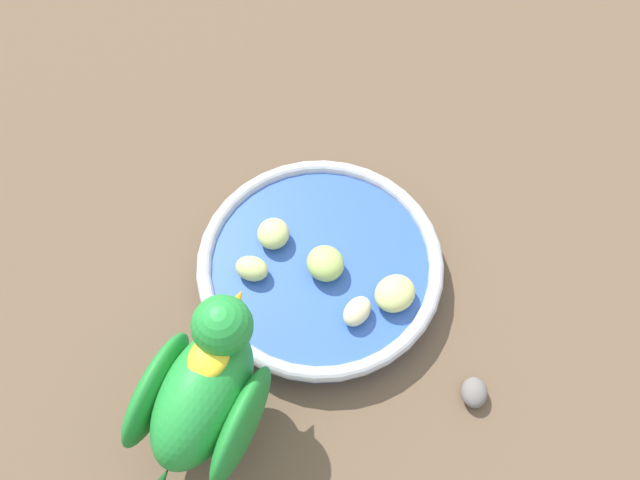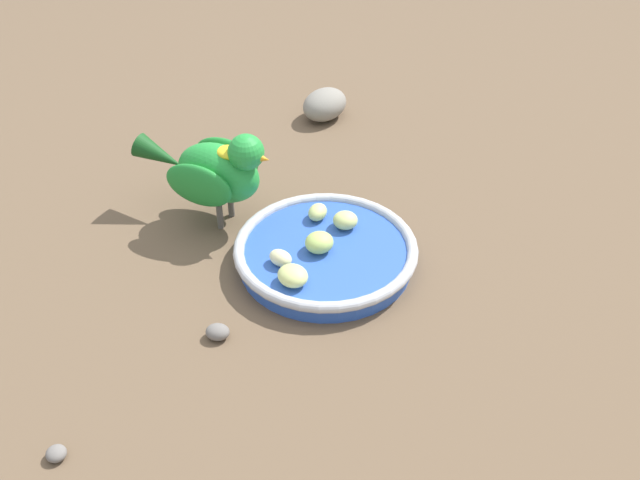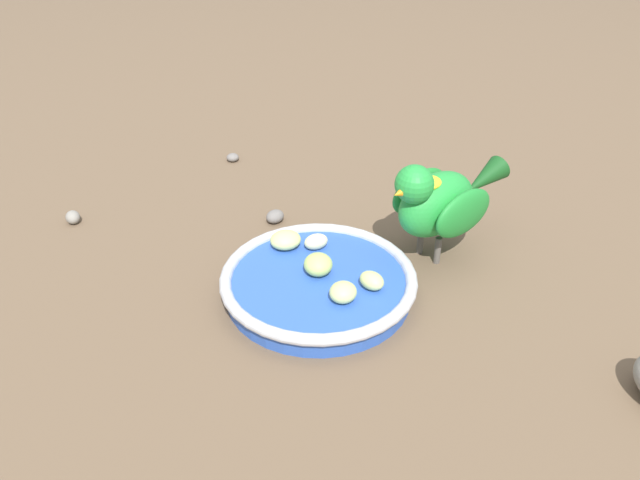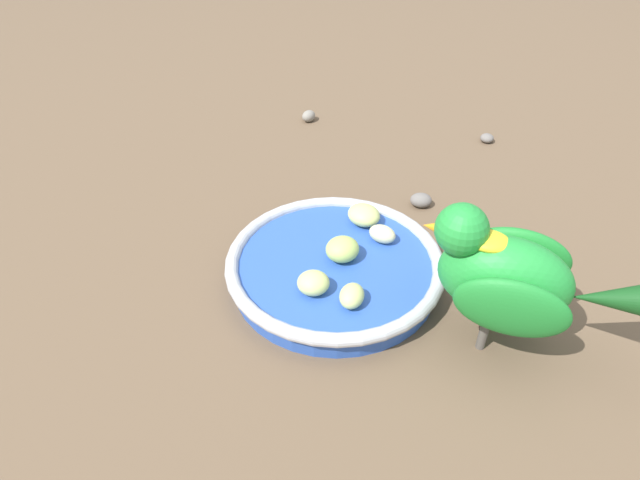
# 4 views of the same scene
# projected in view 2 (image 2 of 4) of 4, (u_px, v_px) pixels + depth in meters

# --- Properties ---
(ground_plane) EXTENTS (4.00, 4.00, 0.00)m
(ground_plane) POSITION_uv_depth(u_px,v_px,m) (341.00, 258.00, 0.95)
(ground_plane) COLOR brown
(feeding_bowl) EXTENTS (0.23, 0.23, 0.03)m
(feeding_bowl) POSITION_uv_depth(u_px,v_px,m) (327.00, 255.00, 0.93)
(feeding_bowl) COLOR #2D56B7
(feeding_bowl) RESTS_ON ground_plane
(apple_piece_0) EXTENTS (0.04, 0.04, 0.02)m
(apple_piece_0) POSITION_uv_depth(u_px,v_px,m) (345.00, 220.00, 0.95)
(apple_piece_0) COLOR #C6D17A
(apple_piece_0) RESTS_ON feeding_bowl
(apple_piece_1) EXTENTS (0.03, 0.04, 0.02)m
(apple_piece_1) POSITION_uv_depth(u_px,v_px,m) (318.00, 241.00, 0.92)
(apple_piece_1) COLOR #B2CC66
(apple_piece_1) RESTS_ON feeding_bowl
(apple_piece_2) EXTENTS (0.04, 0.04, 0.02)m
(apple_piece_2) POSITION_uv_depth(u_px,v_px,m) (315.00, 213.00, 0.97)
(apple_piece_2) COLOR #C6D17A
(apple_piece_2) RESTS_ON feeding_bowl
(apple_piece_3) EXTENTS (0.04, 0.03, 0.02)m
(apple_piece_3) POSITION_uv_depth(u_px,v_px,m) (280.00, 257.00, 0.90)
(apple_piece_3) COLOR beige
(apple_piece_3) RESTS_ON feeding_bowl
(apple_piece_4) EXTENTS (0.04, 0.04, 0.02)m
(apple_piece_4) POSITION_uv_depth(u_px,v_px,m) (293.00, 276.00, 0.87)
(apple_piece_4) COLOR #C6D17A
(apple_piece_4) RESTS_ON feeding_bowl
(parrot) EXTENTS (0.18, 0.15, 0.14)m
(parrot) POSITION_uv_depth(u_px,v_px,m) (216.00, 169.00, 0.97)
(parrot) COLOR #59544C
(parrot) RESTS_ON ground_plane
(rock_large) EXTENTS (0.09, 0.10, 0.05)m
(rock_large) POSITION_uv_depth(u_px,v_px,m) (325.00, 104.00, 1.22)
(rock_large) COLOR gray
(rock_large) RESTS_ON ground_plane
(pebble_0) EXTENTS (0.03, 0.04, 0.02)m
(pebble_0) POSITION_uv_depth(u_px,v_px,m) (218.00, 332.00, 0.84)
(pebble_0) COLOR slate
(pebble_0) RESTS_ON ground_plane
(pebble_2) EXTENTS (0.02, 0.02, 0.01)m
(pebble_2) POSITION_uv_depth(u_px,v_px,m) (56.00, 453.00, 0.71)
(pebble_2) COLOR slate
(pebble_2) RESTS_ON ground_plane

